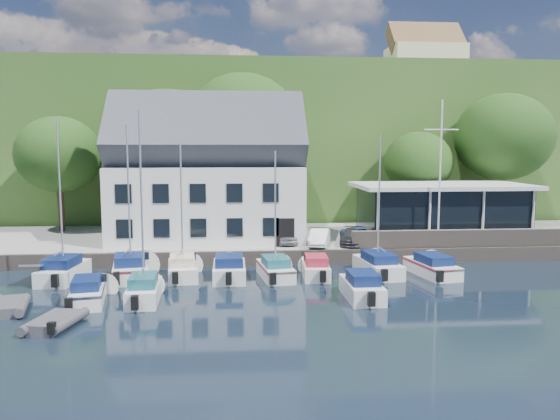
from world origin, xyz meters
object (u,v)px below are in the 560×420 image
at_px(boat_r1_6, 379,205).
at_px(boat_r2_1, 142,217).
at_px(flagpole, 440,174).
at_px(boat_r1_5, 316,266).
at_px(harbor_building, 208,181).
at_px(dinghy_1, 55,320).
at_px(car_blue, 361,235).
at_px(boat_r1_2, 181,206).
at_px(boat_r1_4, 275,210).
at_px(boat_r2_0, 88,290).
at_px(boat_r1_1, 129,202).
at_px(club_pavilion, 440,210).
at_px(boat_r1_7, 432,264).
at_px(boat_r1_3, 229,267).
at_px(boat_r1_0, 61,205).
at_px(dinghy_0, 9,305).
at_px(car_white, 319,237).
at_px(car_silver, 285,235).
at_px(car_dgrey, 352,237).
at_px(boat_r2_3, 362,285).

distance_m(boat_r1_6, boat_r2_1, 14.46).
distance_m(flagpole, boat_r1_5, 11.74).
xyz_separation_m(harbor_building, boat_r1_5, (6.91, -9.05, -4.66)).
bearing_deg(dinghy_1, car_blue, 52.77).
height_order(harbor_building, boat_r1_2, harbor_building).
xyz_separation_m(boat_r1_4, boat_r2_0, (-9.96, -4.43, -3.48)).
xyz_separation_m(boat_r1_1, boat_r2_0, (-1.24, -5.00, -4.00)).
distance_m(club_pavilion, boat_r2_0, 27.00).
distance_m(car_blue, boat_r1_2, 13.70).
relative_size(car_blue, boat_r1_7, 0.59).
bearing_deg(boat_r1_4, boat_r1_5, -6.63).
xyz_separation_m(boat_r1_7, boat_r2_0, (-19.72, -4.37, 0.00)).
xyz_separation_m(boat_r2_0, dinghy_1, (-0.43, -3.93, -0.33)).
xyz_separation_m(boat_r1_3, boat_r1_7, (12.55, -0.07, -0.06)).
relative_size(car_blue, boat_r2_0, 0.65).
distance_m(club_pavilion, boat_r1_3, 18.62).
bearing_deg(boat_r1_3, boat_r1_5, 0.16).
bearing_deg(boat_r2_0, boat_r1_1, 66.77).
bearing_deg(boat_r2_0, boat_r1_0, 109.50).
distance_m(boat_r1_6, dinghy_0, 21.19).
relative_size(boat_r1_0, boat_r1_6, 1.04).
bearing_deg(car_white, boat_r1_5, -86.65).
bearing_deg(car_blue, car_white, 178.78).
xyz_separation_m(boat_r1_4, boat_r1_6, (6.47, 0.48, 0.23)).
relative_size(car_silver, boat_r1_3, 0.61).
height_order(car_dgrey, boat_r1_7, car_dgrey).
distance_m(car_dgrey, dinghy_1, 21.49).
bearing_deg(boat_r1_6, car_dgrey, 90.00).
bearing_deg(boat_r1_3, boat_r1_7, -0.67).
height_order(harbor_building, car_silver, harbor_building).
xyz_separation_m(boat_r1_0, dinghy_0, (-0.74, -6.18, -4.21)).
xyz_separation_m(boat_r1_7, dinghy_0, (-23.15, -5.66, -0.32)).
relative_size(boat_r1_2, boat_r1_4, 1.06).
bearing_deg(car_white, boat_r2_3, -71.43).
height_order(car_dgrey, boat_r1_3, car_dgrey).
height_order(harbor_building, flagpole, flagpole).
relative_size(club_pavilion, car_dgrey, 3.45).
bearing_deg(flagpole, boat_r2_1, -154.70).
relative_size(car_silver, boat_r2_0, 0.61).
bearing_deg(car_blue, car_silver, 163.20).
distance_m(car_white, flagpole, 9.51).
bearing_deg(boat_r1_5, car_blue, 57.66).
bearing_deg(boat_r2_0, car_silver, 34.63).
relative_size(boat_r1_3, dinghy_0, 1.83).
relative_size(club_pavilion, car_blue, 3.64).
bearing_deg(boat_r1_7, flagpole, 56.06).
relative_size(boat_r1_7, boat_r2_1, 0.71).
xyz_separation_m(flagpole, boat_r1_1, (-20.60, -4.01, -1.40)).
bearing_deg(boat_r1_2, boat_r2_0, -137.59).
xyz_separation_m(car_silver, dinghy_0, (-14.60, -12.06, -1.23)).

